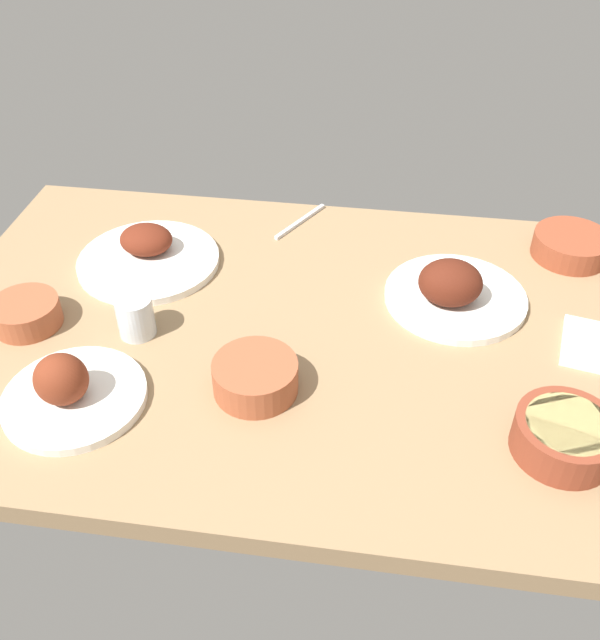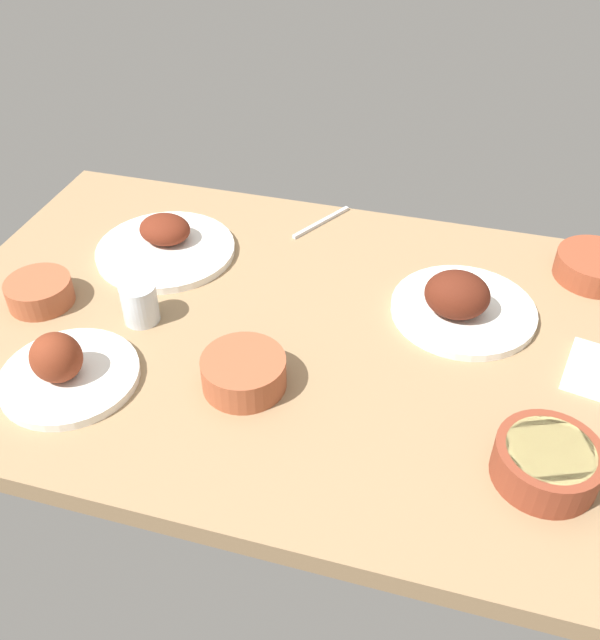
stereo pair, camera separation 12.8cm
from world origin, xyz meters
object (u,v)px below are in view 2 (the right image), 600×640
Objects in this scene: bowl_potatoes at (244,371)px; bowl_sauce at (596,265)px; plate_far_side at (165,244)px; water_tumbler at (140,303)px; bowl_cream at (39,291)px; plate_center_main at (64,369)px; fork_loose at (321,222)px; plate_near_viewer at (460,303)px; bowl_pasta at (547,461)px.

bowl_potatoes is 75.75cm from bowl_sauce.
plate_far_side is 2.05× the size of bowl_potatoes.
plate_far_side is 3.78× the size of water_tumbler.
plate_center_main is at bearing -48.50° from bowl_cream.
plate_center_main reaches higher than plate_far_side.
fork_loose is (45.19, 42.56, -2.35)cm from bowl_cream.
bowl_cream is at bearing -167.25° from plate_near_viewer.
plate_center_main reaches higher than bowl_pasta.
bowl_sauce is at bearing 80.44° from bowl_pasta.
plate_far_side is 27.85cm from bowl_cream.
water_tumbler reaches higher than plate_far_side.
bowl_cream is (-78.39, -17.74, -0.33)cm from plate_near_viewer.
plate_far_side is 88.80cm from bowl_sauce.
bowl_sauce is 2.04× the size of water_tumbler.
water_tumbler is (-24.31, 11.24, 0.77)cm from bowl_potatoes.
bowl_sauce is 58.51cm from fork_loose.
fork_loose is at bearing 64.27° from plate_center_main.
plate_near_viewer reaches higher than bowl_cream.
bowl_cream is (-15.96, -22.81, 0.85)cm from plate_far_side.
water_tumbler is at bearing -0.66° from fork_loose.
water_tumbler is at bearing -163.26° from plate_near_viewer.
bowl_potatoes reaches higher than bowl_sauce.
bowl_potatoes reaches higher than bowl_cream.
bowl_sauce is (87.49, 55.96, -0.03)cm from plate_center_main.
plate_near_viewer is at bearing 29.84° from plate_center_main.
bowl_sauce reaches higher than fork_loose.
bowl_potatoes is 0.92× the size of bowl_pasta.
bowl_potatoes is at bearing 172.89° from bowl_pasta.
bowl_pasta is (78.27, 1.23, 0.53)cm from plate_center_main.
plate_center_main is 71.95cm from plate_near_viewer.
bowl_cream is 0.79× the size of bowl_sauce.
plate_far_side is at bearing 55.02° from bowl_cream.
plate_far_side is 35.30cm from fork_loose.
bowl_cream is 21.11cm from water_tumbler.
bowl_cream is 62.12cm from fork_loose.
water_tumbler is at bearing 166.67° from bowl_pasta.
plate_far_side is 22.97cm from water_tumbler.
bowl_cream is 0.71× the size of fork_loose.
bowl_pasta reaches higher than bowl_potatoes.
plate_far_side is at bearing 175.36° from plate_near_viewer.
plate_near_viewer is at bearing -4.64° from plate_far_side.
bowl_potatoes is (45.39, -10.73, 0.36)cm from bowl_cream.
bowl_potatoes is 53.36cm from fork_loose.
plate_near_viewer is at bearing 40.79° from bowl_potatoes.
bowl_cream is at bearing 169.88° from bowl_pasta.
plate_near_viewer is 1.76× the size of bowl_pasta.
bowl_cream is at bearing 166.70° from bowl_potatoes.
water_tumbler is (5.10, 18.57, 1.09)cm from plate_center_main.
bowl_potatoes is (29.41, 7.33, 0.32)cm from plate_center_main.
water_tumbler reaches higher than fork_loose.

